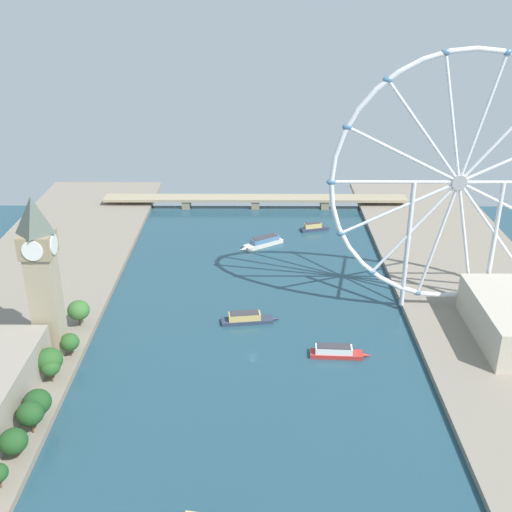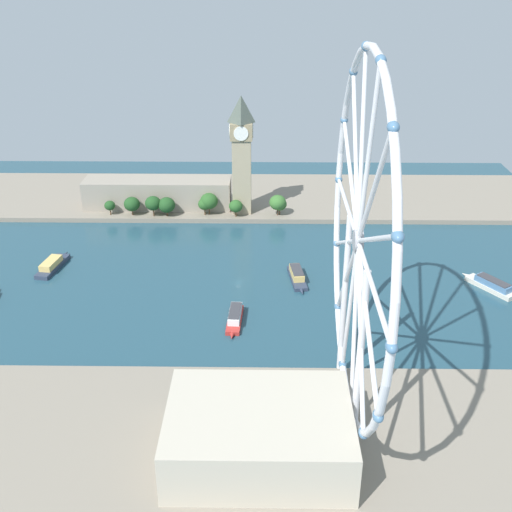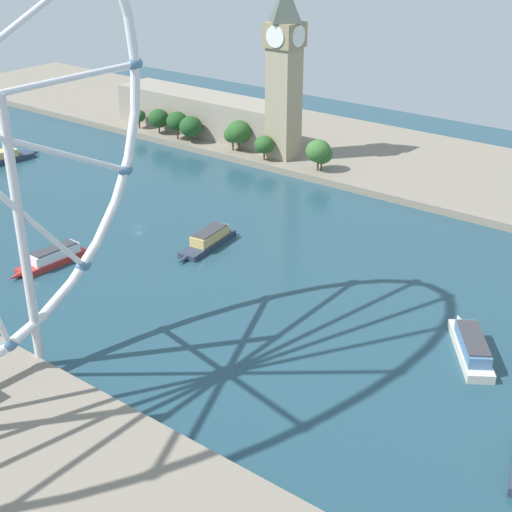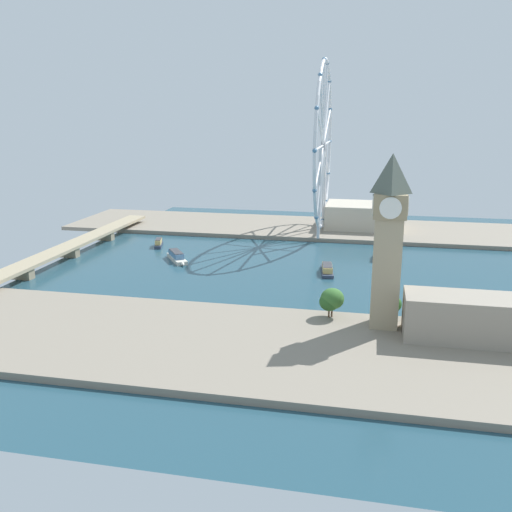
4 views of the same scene
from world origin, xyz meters
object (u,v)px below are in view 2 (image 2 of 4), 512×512
(ferris_wheel, at_px, (358,242))
(tour_boat_5, at_px, (491,285))
(clock_tower, at_px, (242,153))
(parliament_block, at_px, (158,193))
(tour_boat_2, at_px, (53,265))
(tour_boat_3, at_px, (235,317))
(tour_boat_4, at_px, (297,276))
(riverside_hall, at_px, (259,434))

(ferris_wheel, bearing_deg, tour_boat_5, 137.74)
(clock_tower, xyz_separation_m, tour_boat_5, (98.92, 132.83, -40.08))
(parliament_block, height_order, tour_boat_2, parliament_block)
(parliament_block, relative_size, tour_boat_2, 2.90)
(tour_boat_3, bearing_deg, parliament_block, -154.75)
(clock_tower, distance_m, parliament_block, 64.99)
(tour_boat_2, bearing_deg, tour_boat_3, -108.15)
(parliament_block, relative_size, tour_boat_4, 3.13)
(parliament_block, height_order, tour_boat_4, parliament_block)
(ferris_wheel, height_order, tour_boat_4, ferris_wheel)
(ferris_wheel, height_order, tour_boat_5, ferris_wheel)
(clock_tower, bearing_deg, tour_boat_2, -52.61)
(tour_boat_3, relative_size, tour_boat_5, 0.98)
(parliament_block, relative_size, ferris_wheel, 0.74)
(parliament_block, height_order, riverside_hall, riverside_hall)
(tour_boat_4, bearing_deg, tour_boat_3, -43.71)
(riverside_hall, xyz_separation_m, tour_boat_2, (-144.77, -116.00, -10.46))
(parliament_block, bearing_deg, tour_boat_2, -27.74)
(clock_tower, xyz_separation_m, parliament_block, (-8.65, -56.86, -30.25))
(parliament_block, relative_size, riverside_hall, 1.57)
(tour_boat_3, bearing_deg, clock_tower, -176.64)
(ferris_wheel, xyz_separation_m, tour_boat_5, (-95.18, 86.48, -68.04))
(clock_tower, xyz_separation_m, tour_boat_2, (78.50, -102.70, -40.43))
(tour_boat_5, bearing_deg, riverside_hall, 101.90)
(parliament_block, bearing_deg, tour_boat_3, 22.30)
(ferris_wheel, bearing_deg, riverside_hall, -48.57)
(parliament_block, xyz_separation_m, tour_boat_5, (107.57, 189.69, -9.82))
(clock_tower, distance_m, riverside_hall, 225.66)
(tour_boat_2, relative_size, tour_boat_5, 1.14)
(ferris_wheel, distance_m, tour_boat_3, 102.66)
(parliament_block, height_order, tour_boat_5, parliament_block)
(parliament_block, xyz_separation_m, tour_boat_4, (98.41, 89.29, -10.10))
(tour_boat_3, xyz_separation_m, tour_boat_4, (-42.56, 31.49, -0.06))
(riverside_hall, xyz_separation_m, tour_boat_4, (-133.52, 19.13, -10.38))
(ferris_wheel, xyz_separation_m, tour_boat_3, (-61.79, -45.40, -68.26))
(clock_tower, relative_size, parliament_block, 0.78)
(ferris_wheel, bearing_deg, tour_boat_4, -172.40)
(tour_boat_3, distance_m, tour_boat_4, 52.94)
(clock_tower, relative_size, tour_boat_5, 2.58)
(tour_boat_5, bearing_deg, tour_boat_2, 50.82)
(ferris_wheel, bearing_deg, tour_boat_3, -143.69)
(clock_tower, xyz_separation_m, ferris_wheel, (194.10, 46.34, 27.96))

